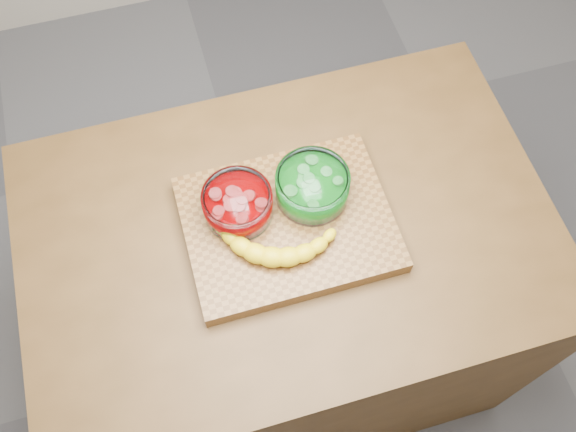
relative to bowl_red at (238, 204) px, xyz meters
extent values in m
plane|color=#59595D|center=(0.10, -0.05, -0.97)|extent=(3.50, 3.50, 0.00)
cube|color=#4C3217|center=(0.10, -0.05, -0.52)|extent=(1.20, 0.80, 0.90)
cube|color=brown|center=(0.10, -0.05, -0.05)|extent=(0.45, 0.35, 0.04)
cylinder|color=white|center=(0.00, 0.00, 0.00)|extent=(0.15, 0.15, 0.07)
cylinder|color=#BA0002|center=(0.00, 0.00, -0.01)|extent=(0.13, 0.13, 0.04)
cylinder|color=#EC4A4A|center=(0.00, 0.00, 0.02)|extent=(0.12, 0.12, 0.02)
cylinder|color=white|center=(0.17, 0.00, 0.00)|extent=(0.16, 0.16, 0.08)
cylinder|color=#16941E|center=(0.17, 0.00, -0.01)|extent=(0.14, 0.14, 0.04)
cylinder|color=#6FE56B|center=(0.17, 0.00, 0.02)|extent=(0.13, 0.13, 0.02)
camera|label=1|loc=(-0.08, -0.66, 1.21)|focal=40.00mm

